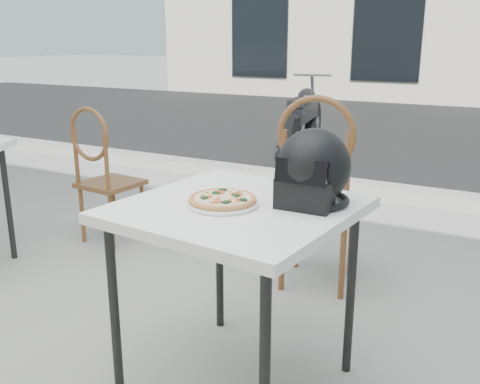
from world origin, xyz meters
The scene contains 10 objects.
ground centered at (0.00, 0.00, 0.00)m, with size 80.00×80.00×0.00m, color #979690.
street_asphalt centered at (0.00, 7.00, 0.00)m, with size 30.00×8.00×0.00m, color black.
curb centered at (0.00, 3.00, 0.06)m, with size 30.00×0.25×0.12m, color gray.
cafe_table_main centered at (0.53, -0.16, 0.74)m, with size 0.93×0.93×0.81m.
plate centered at (0.49, -0.21, 0.82)m, with size 0.34×0.34×0.02m.
pizza centered at (0.49, -0.20, 0.84)m, with size 0.35×0.35×0.03m.
helmet centered at (0.78, -0.01, 0.94)m, with size 0.30×0.31×0.30m.
cafe_chair_main centered at (0.48, 0.88, 0.64)m, with size 0.51×0.51×1.16m.
cafe_chair_side centered at (-1.12, 0.84, 0.56)m, with size 0.42×0.42×1.00m.
motorcycle centered at (-1.10, 4.53, 0.44)m, with size 0.60×1.99×1.00m.
Camera 1 is at (1.50, -1.91, 1.43)m, focal length 40.00 mm.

